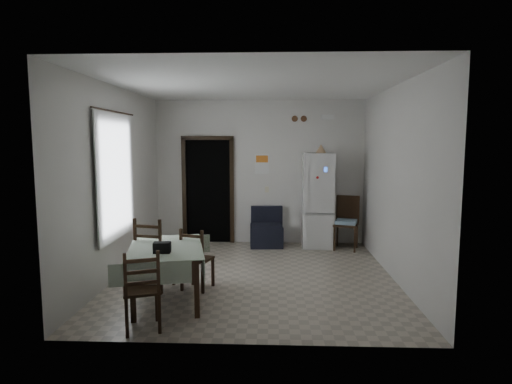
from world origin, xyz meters
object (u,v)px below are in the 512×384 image
at_px(dining_chair_far_left, 155,253).
at_px(dining_chair_near_head, 142,289).
at_px(corner_chair, 346,223).
at_px(dining_table, 167,274).
at_px(navy_seat, 266,227).
at_px(fridge, 318,200).
at_px(dining_chair_far_right, 197,258).

height_order(dining_chair_far_left, dining_chair_near_head, dining_chair_far_left).
distance_m(corner_chair, dining_table, 3.96).
xyz_separation_m(corner_chair, dining_chair_near_head, (-2.84, -3.66, -0.05)).
relative_size(navy_seat, dining_chair_far_left, 0.75).
bearing_deg(dining_table, dining_chair_far_left, 107.63).
bearing_deg(dining_table, dining_chair_near_head, -106.85).
bearing_deg(corner_chair, fridge, 175.30).
distance_m(dining_table, dining_chair_far_left, 0.59).
bearing_deg(dining_chair_near_head, fridge, -141.11).
bearing_deg(dining_chair_far_right, dining_chair_near_head, 91.78).
bearing_deg(dining_chair_near_head, corner_chair, -148.02).
distance_m(dining_table, dining_chair_far_right, 0.60).
bearing_deg(navy_seat, dining_chair_far_left, -124.73).
bearing_deg(corner_chair, dining_table, -117.89).
distance_m(corner_chair, dining_chair_far_right, 3.38).
height_order(corner_chair, dining_table, corner_chair).
bearing_deg(dining_table, fridge, 40.68).
bearing_deg(dining_chair_far_left, corner_chair, -130.17).
relative_size(fridge, corner_chair, 1.81).
relative_size(dining_table, dining_chair_far_left, 1.35).
xyz_separation_m(dining_chair_far_left, dining_chair_far_right, (0.60, 0.01, -0.08)).
bearing_deg(fridge, corner_chair, -20.37).
xyz_separation_m(corner_chair, dining_chair_far_left, (-3.06, -2.33, 0.00)).
bearing_deg(dining_chair_far_left, fridge, -122.45).
distance_m(navy_seat, dining_chair_far_right, 2.69).
bearing_deg(fridge, dining_table, -125.66).
bearing_deg(dining_chair_near_head, navy_seat, -128.87).
xyz_separation_m(dining_table, dining_chair_far_left, (-0.29, 0.49, 0.15)).
bearing_deg(dining_chair_far_left, dining_table, 132.90).
xyz_separation_m(fridge, dining_chair_far_left, (-2.54, -2.53, -0.41)).
height_order(dining_table, dining_chair_near_head, dining_chair_near_head).
height_order(dining_table, dining_chair_far_left, dining_chair_far_left).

